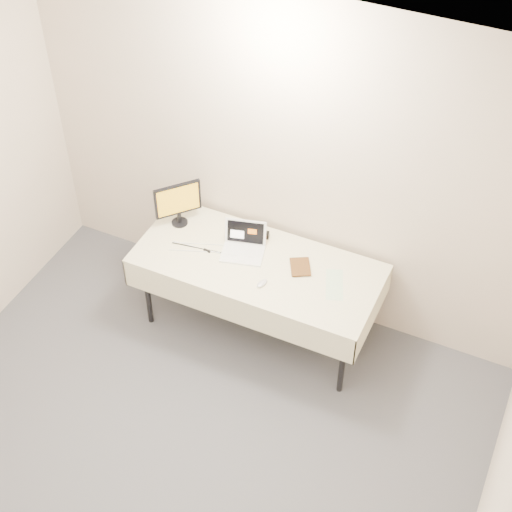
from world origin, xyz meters
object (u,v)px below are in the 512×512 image
at_px(table, 257,269).
at_px(book, 291,259).
at_px(laptop, 244,245).
at_px(monitor, 178,201).

distance_m(table, book, 0.30).
bearing_deg(laptop, table, -43.46).
distance_m(laptop, book, 0.40).
distance_m(table, monitor, 0.81).
distance_m(laptop, monitor, 0.62).
xyz_separation_m(laptop, monitor, (-0.59, 0.07, 0.17)).
height_order(monitor, book, monitor).
xyz_separation_m(monitor, book, (0.99, -0.10, -0.13)).
bearing_deg(table, laptop, 151.37).
bearing_deg(monitor, laptop, -54.87).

